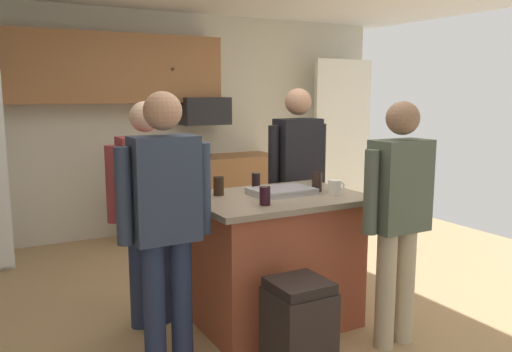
# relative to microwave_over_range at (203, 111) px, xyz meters

# --- Properties ---
(floor) EXTENTS (7.04, 7.04, 0.00)m
(floor) POSITION_rel_microwave_over_range_xyz_m (-0.60, -2.50, -1.45)
(floor) COLOR tan
(floor) RESTS_ON ground
(back_wall) EXTENTS (6.40, 0.10, 2.60)m
(back_wall) POSITION_rel_microwave_over_range_xyz_m (-0.60, 0.30, -0.15)
(back_wall) COLOR beige
(back_wall) RESTS_ON ground
(french_door_window_panel) EXTENTS (0.90, 0.06, 2.00)m
(french_door_window_panel) POSITION_rel_microwave_over_range_xyz_m (2.00, -0.10, -0.35)
(french_door_window_panel) COLOR white
(french_door_window_panel) RESTS_ON ground
(cabinet_run_upper) EXTENTS (2.40, 0.38, 0.75)m
(cabinet_run_upper) POSITION_rel_microwave_over_range_xyz_m (-1.00, 0.10, 0.48)
(cabinet_run_upper) COLOR #936038
(cabinet_run_lower) EXTENTS (1.80, 0.63, 0.90)m
(cabinet_run_lower) POSITION_rel_microwave_over_range_xyz_m (0.00, -0.02, -1.00)
(cabinet_run_lower) COLOR #936038
(cabinet_run_lower) RESTS_ON ground
(microwave_over_range) EXTENTS (0.56, 0.40, 0.32)m
(microwave_over_range) POSITION_rel_microwave_over_range_xyz_m (0.00, 0.00, 0.00)
(microwave_over_range) COLOR black
(kitchen_island) EXTENTS (1.21, 0.87, 0.95)m
(kitchen_island) POSITION_rel_microwave_over_range_xyz_m (-0.59, -2.67, -0.97)
(kitchen_island) COLOR #9E4C33
(kitchen_island) RESTS_ON ground
(person_elder_center) EXTENTS (0.57, 0.22, 1.61)m
(person_elder_center) POSITION_rel_microwave_over_range_xyz_m (-1.39, -2.24, -0.52)
(person_elder_center) COLOR #232D4C
(person_elder_center) RESTS_ON ground
(person_guest_right) EXTENTS (0.57, 0.22, 1.68)m
(person_guest_right) POSITION_rel_microwave_over_range_xyz_m (-1.49, -2.92, -0.48)
(person_guest_right) COLOR #232D4C
(person_guest_right) RESTS_ON ground
(person_guest_by_door) EXTENTS (0.57, 0.22, 1.62)m
(person_guest_by_door) POSITION_rel_microwave_over_range_xyz_m (-0.06, -3.32, -0.52)
(person_guest_by_door) COLOR tan
(person_guest_by_door) RESTS_ON ground
(person_host_foreground) EXTENTS (0.57, 0.22, 1.70)m
(person_host_foreground) POSITION_rel_microwave_over_range_xyz_m (-0.01, -2.05, -0.46)
(person_host_foreground) COLOR #232D4C
(person_host_foreground) RESTS_ON ground
(glass_pilsner) EXTENTS (0.06, 0.06, 0.12)m
(glass_pilsner) POSITION_rel_microwave_over_range_xyz_m (-0.60, -2.38, -0.44)
(glass_pilsner) COLOR black
(glass_pilsner) RESTS_ON kitchen_island
(mug_blue_stoneware) EXTENTS (0.13, 0.09, 0.10)m
(mug_blue_stoneware) POSITION_rel_microwave_over_range_xyz_m (-0.20, -2.83, -0.44)
(mug_blue_stoneware) COLOR white
(mug_blue_stoneware) RESTS_ON kitchen_island
(glass_dark_ale) EXTENTS (0.07, 0.07, 0.12)m
(glass_dark_ale) POSITION_rel_microwave_over_range_xyz_m (-0.82, -2.90, -0.44)
(glass_dark_ale) COLOR black
(glass_dark_ale) RESTS_ON kitchen_island
(tumbler_amber) EXTENTS (0.08, 0.08, 0.14)m
(tumbler_amber) POSITION_rel_microwave_over_range_xyz_m (-0.25, -2.68, -0.43)
(tumbler_amber) COLOR black
(tumbler_amber) RESTS_ON kitchen_island
(glass_short_whisky) EXTENTS (0.07, 0.07, 0.13)m
(glass_short_whisky) POSITION_rel_microwave_over_range_xyz_m (-0.94, -2.46, -0.43)
(glass_short_whisky) COLOR black
(glass_short_whisky) RESTS_ON kitchen_island
(serving_tray) EXTENTS (0.44, 0.30, 0.04)m
(serving_tray) POSITION_rel_microwave_over_range_xyz_m (-0.52, -2.63, -0.48)
(serving_tray) COLOR #B7B7BC
(serving_tray) RESTS_ON kitchen_island
(trash_bin) EXTENTS (0.34, 0.34, 0.61)m
(trash_bin) POSITION_rel_microwave_over_range_xyz_m (-0.87, -3.38, -1.15)
(trash_bin) COLOR black
(trash_bin) RESTS_ON ground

